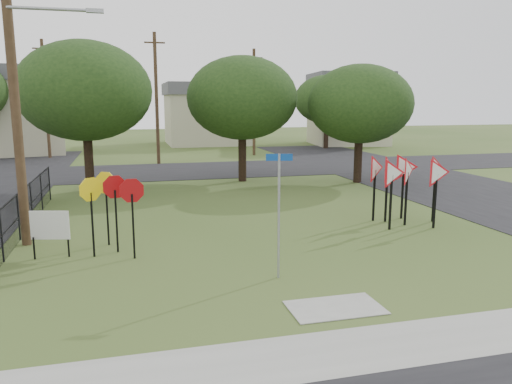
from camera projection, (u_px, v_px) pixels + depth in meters
ground at (298, 272)px, 12.98m from camera, size 140.00×140.00×0.00m
sidewalk at (375, 347)px, 8.98m from camera, size 30.00×1.60×0.02m
planting_strip at (412, 383)px, 7.84m from camera, size 30.00×0.80×0.02m
street_right at (455, 188)px, 25.48m from camera, size 8.00×50.00×0.02m
street_far at (195, 170)px, 32.02m from camera, size 60.00×8.00×0.02m
curb_pad at (335, 308)px, 10.69m from camera, size 2.00×1.20×0.02m
street_name_sign at (279, 208)px, 12.23m from camera, size 0.63×0.16×3.13m
stop_sign_cluster at (111, 195)px, 14.31m from camera, size 1.77×1.82×2.30m
yield_sign_cluster at (405, 173)px, 17.78m from camera, size 3.15×1.93×2.51m
info_board at (50, 227)px, 13.97m from camera, size 1.07×0.30×1.36m
utility_pole_main at (15, 72)px, 14.53m from camera, size 3.55×0.33×10.00m
far_pole_a at (157, 98)px, 34.51m from camera, size 1.40×0.24×9.00m
far_pole_b at (254, 102)px, 40.34m from camera, size 1.40×0.24×8.50m
far_pole_c at (46, 98)px, 38.23m from camera, size 1.40×0.24×9.00m
fence_run at (25, 209)px, 16.90m from camera, size 0.05×11.55×1.50m
house_left at (2, 110)px, 41.22m from camera, size 10.58×8.88×7.20m
house_mid at (206, 113)px, 51.49m from camera, size 8.40×8.40×6.20m
house_right at (348, 108)px, 51.06m from camera, size 8.30×8.30×7.20m
tree_near_left at (85, 91)px, 23.95m from camera, size 6.40×6.40×7.27m
tree_near_mid at (242, 98)px, 26.94m from camera, size 6.00×6.00×6.80m
tree_near_right at (360, 104)px, 26.58m from camera, size 5.60×5.60×6.33m
tree_far_right at (327, 99)px, 46.10m from camera, size 6.00×6.00×6.80m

